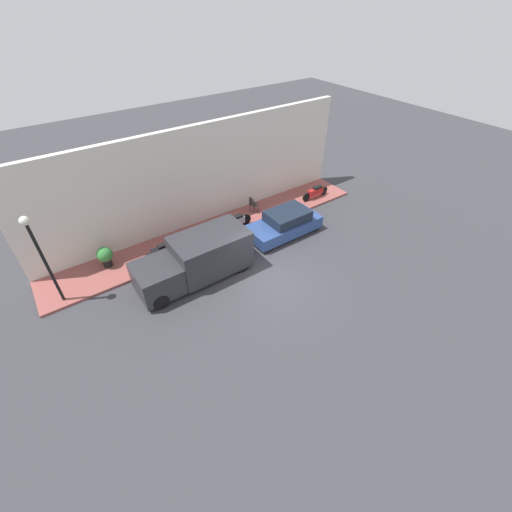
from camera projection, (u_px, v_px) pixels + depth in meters
ground_plane at (270, 281)px, 15.50m from camera, size 60.00×60.00×0.00m
sidewalk at (216, 231)px, 18.53m from camera, size 2.45×17.79×0.12m
building_facade at (199, 177)px, 17.77m from camera, size 0.30×17.79×5.34m
parked_car at (285, 224)px, 18.04m from camera, size 1.75×3.98×1.34m
delivery_van at (195, 259)px, 15.13m from camera, size 2.00×5.19×2.00m
motorcycle_red at (316, 192)px, 21.00m from camera, size 0.30×1.98×0.71m
motorcycle_blue at (206, 238)px, 17.20m from camera, size 0.30×1.95×0.76m
scooter_silver at (236, 222)px, 18.35m from camera, size 0.30×1.90×0.75m
motorcycle_black at (162, 252)px, 16.30m from camera, size 0.30×1.86×0.81m
streetlamp at (37, 246)px, 12.68m from camera, size 0.35×0.35×4.13m
potted_plant at (105, 256)px, 15.80m from camera, size 0.72×0.72×1.02m
cafe_chair at (253, 204)px, 19.59m from camera, size 0.40×0.40×0.92m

